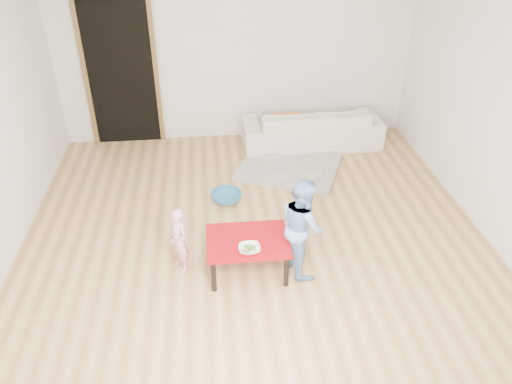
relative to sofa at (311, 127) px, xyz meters
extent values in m
cube|color=#A07444|center=(-1.04, -2.05, -0.29)|extent=(5.00, 5.00, 0.01)
cube|color=silver|center=(-1.04, 0.45, 1.01)|extent=(5.00, 0.02, 2.60)
cube|color=silver|center=(1.46, -2.05, 1.01)|extent=(0.02, 5.00, 2.60)
imported|color=silver|center=(0.00, 0.00, 0.00)|extent=(1.99, 0.83, 0.58)
cube|color=orange|center=(-0.36, -0.15, 0.15)|extent=(0.46, 0.41, 0.12)
imported|color=white|center=(-1.16, -2.86, 0.13)|extent=(0.20, 0.20, 0.05)
imported|color=pink|center=(-1.83, -2.57, 0.06)|extent=(0.28, 0.30, 0.69)
imported|color=#5591C5|center=(-0.64, -2.68, 0.22)|extent=(0.49, 0.57, 1.02)
imported|color=teal|center=(-1.31, -1.39, -0.23)|extent=(0.37, 0.37, 0.12)
camera|label=1|loc=(-1.48, -6.46, 3.02)|focal=35.00mm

